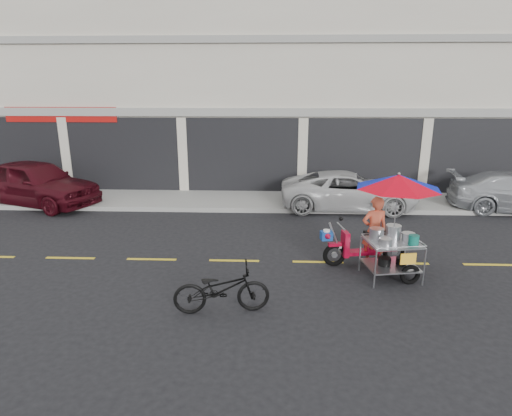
{
  "coord_description": "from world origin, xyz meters",
  "views": [
    {
      "loc": [
        -1.09,
        -9.46,
        4.05
      ],
      "look_at": [
        -1.5,
        0.6,
        1.15
      ],
      "focal_mm": 30.0,
      "sensor_mm": 36.0,
      "label": 1
    }
  ],
  "objects_px": {
    "maroon_sedan": "(36,183)",
    "near_bicycle": "(222,289)",
    "white_pickup": "(349,191)",
    "food_vendor_rig": "(388,209)"
  },
  "relations": [
    {
      "from": "white_pickup",
      "to": "near_bicycle",
      "type": "relative_size",
      "value": 2.57
    },
    {
      "from": "maroon_sedan",
      "to": "food_vendor_rig",
      "type": "height_order",
      "value": "food_vendor_rig"
    },
    {
      "from": "maroon_sedan",
      "to": "near_bicycle",
      "type": "xyz_separation_m",
      "value": [
        7.31,
        -7.09,
        -0.33
      ]
    },
    {
      "from": "maroon_sedan",
      "to": "white_pickup",
      "type": "distance_m",
      "value": 10.78
    },
    {
      "from": "white_pickup",
      "to": "near_bicycle",
      "type": "height_order",
      "value": "white_pickup"
    },
    {
      "from": "white_pickup",
      "to": "food_vendor_rig",
      "type": "bearing_deg",
      "value": -178.82
    },
    {
      "from": "maroon_sedan",
      "to": "near_bicycle",
      "type": "height_order",
      "value": "maroon_sedan"
    },
    {
      "from": "food_vendor_rig",
      "to": "maroon_sedan",
      "type": "bearing_deg",
      "value": 144.82
    },
    {
      "from": "maroon_sedan",
      "to": "food_vendor_rig",
      "type": "distance_m",
      "value": 11.92
    },
    {
      "from": "near_bicycle",
      "to": "food_vendor_rig",
      "type": "xyz_separation_m",
      "value": [
        3.41,
        1.91,
        1.0
      ]
    }
  ]
}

